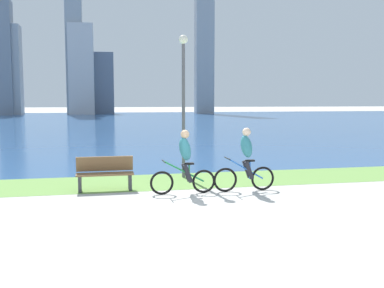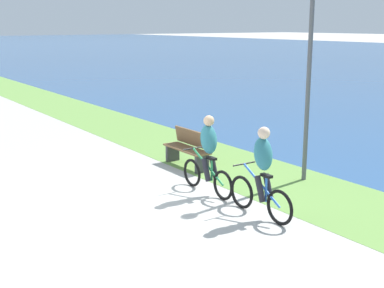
{
  "view_description": "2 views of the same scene",
  "coord_description": "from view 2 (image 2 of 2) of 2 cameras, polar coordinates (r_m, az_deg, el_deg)",
  "views": [
    {
      "loc": [
        -1.98,
        -9.23,
        2.39
      ],
      "look_at": [
        0.34,
        1.68,
        1.28
      ],
      "focal_mm": 40.85,
      "sensor_mm": 36.0,
      "label": 1
    },
    {
      "loc": [
        8.53,
        -4.55,
        3.45
      ],
      "look_at": [
        0.38,
        1.03,
        1.18
      ],
      "focal_mm": 49.04,
      "sensor_mm": 36.0,
      "label": 2
    }
  ],
  "objects": [
    {
      "name": "cyclist_lead",
      "position": [
        10.75,
        1.77,
        -1.18
      ],
      "size": [
        1.7,
        0.52,
        1.65
      ],
      "color": "black",
      "rests_on": "ground"
    },
    {
      "name": "lamppost_tall",
      "position": [
        11.7,
        12.7,
        9.53
      ],
      "size": [
        0.28,
        0.28,
        4.37
      ],
      "color": "#595960",
      "rests_on": "ground"
    },
    {
      "name": "ground_plane",
      "position": [
        10.27,
        -6.0,
        -6.76
      ],
      "size": [
        300.0,
        300.0,
        0.0
      ],
      "primitive_type": "plane",
      "color": "#B2AFA8"
    },
    {
      "name": "bench_near_path",
      "position": [
        12.9,
        -0.36,
        -0.5
      ],
      "size": [
        1.5,
        0.47,
        0.9
      ],
      "color": "brown",
      "rests_on": "ground"
    },
    {
      "name": "grass_strip_bayside",
      "position": [
        12.16,
        8.25,
        -3.65
      ],
      "size": [
        120.0,
        2.59,
        0.01
      ],
      "primitive_type": "cube",
      "color": "#6B9947",
      "rests_on": "ground"
    },
    {
      "name": "cyclist_trailing",
      "position": [
        9.52,
        7.63,
        -3.12
      ],
      "size": [
        1.68,
        0.52,
        1.68
      ],
      "color": "black",
      "rests_on": "ground"
    }
  ]
}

